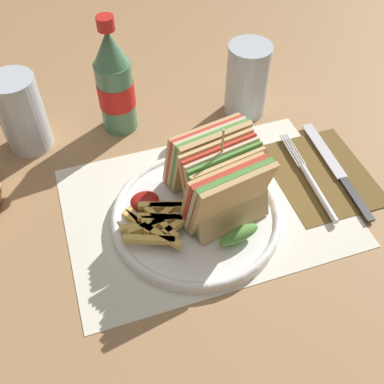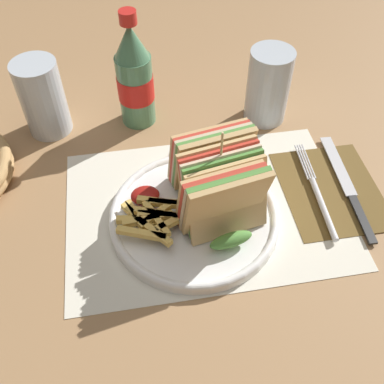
{
  "view_description": "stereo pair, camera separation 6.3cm",
  "coord_description": "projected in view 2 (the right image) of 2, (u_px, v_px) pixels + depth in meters",
  "views": [
    {
      "loc": [
        -0.15,
        -0.34,
        0.52
      ],
      "look_at": [
        -0.02,
        0.05,
        0.04
      ],
      "focal_mm": 42.0,
      "sensor_mm": 36.0,
      "label": 1
    },
    {
      "loc": [
        -0.09,
        -0.36,
        0.52
      ],
      "look_at": [
        -0.02,
        0.05,
        0.04
      ],
      "focal_mm": 42.0,
      "sensor_mm": 36.0,
      "label": 2
    }
  ],
  "objects": [
    {
      "name": "glass_far",
      "position": [
        44.0,
        102.0,
        0.74
      ],
      "size": [
        0.07,
        0.07,
        0.13
      ],
      "color": "silver",
      "rests_on": "ground_plane"
    },
    {
      "name": "glass_near",
      "position": [
        268.0,
        86.0,
        0.75
      ],
      "size": [
        0.07,
        0.07,
        0.13
      ],
      "color": "silver",
      "rests_on": "ground_plane"
    },
    {
      "name": "ketchup_blob",
      "position": [
        145.0,
        195.0,
        0.64
      ],
      "size": [
        0.04,
        0.04,
        0.01
      ],
      "color": "maroon",
      "rests_on": "plate_main"
    },
    {
      "name": "knife",
      "position": [
        348.0,
        187.0,
        0.68
      ],
      "size": [
        0.03,
        0.22,
        0.0
      ],
      "rotation": [
        0.0,
        0.0,
        -0.05
      ],
      "color": "black",
      "rests_on": "napkin"
    },
    {
      "name": "placemat",
      "position": [
        204.0,
        208.0,
        0.66
      ],
      "size": [
        0.41,
        0.29,
        0.0
      ],
      "color": "silver",
      "rests_on": "ground_plane"
    },
    {
      "name": "fries_pile",
      "position": [
        152.0,
        218.0,
        0.61
      ],
      "size": [
        0.11,
        0.09,
        0.02
      ],
      "color": "#E0B756",
      "rests_on": "plate_main"
    },
    {
      "name": "napkin",
      "position": [
        331.0,
        189.0,
        0.69
      ],
      "size": [
        0.15,
        0.18,
        0.0
      ],
      "color": "brown",
      "rests_on": "ground_plane"
    },
    {
      "name": "ground_plane",
      "position": [
        213.0,
        234.0,
        0.63
      ],
      "size": [
        4.0,
        4.0,
        0.0
      ],
      "primitive_type": "plane",
      "color": "#9E754C"
    },
    {
      "name": "fork",
      "position": [
        319.0,
        198.0,
        0.67
      ],
      "size": [
        0.02,
        0.19,
        0.01
      ],
      "rotation": [
        0.0,
        0.0,
        -0.05
      ],
      "color": "silver",
      "rests_on": "napkin"
    },
    {
      "name": "club_sandwich",
      "position": [
        218.0,
        182.0,
        0.6
      ],
      "size": [
        0.12,
        0.17,
        0.15
      ],
      "color": "tan",
      "rests_on": "plate_main"
    },
    {
      "name": "plate_main",
      "position": [
        194.0,
        216.0,
        0.64
      ],
      "size": [
        0.24,
        0.24,
        0.02
      ],
      "color": "white",
      "rests_on": "ground_plane"
    },
    {
      "name": "coke_bottle_near",
      "position": [
        135.0,
        78.0,
        0.73
      ],
      "size": [
        0.06,
        0.06,
        0.2
      ],
      "color": "#4C7F5B",
      "rests_on": "ground_plane"
    }
  ]
}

